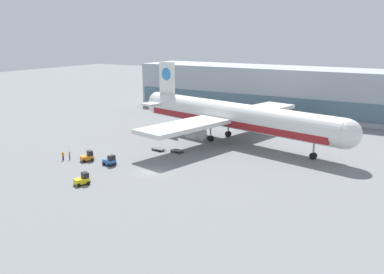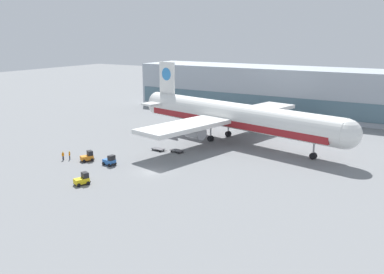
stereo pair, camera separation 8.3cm
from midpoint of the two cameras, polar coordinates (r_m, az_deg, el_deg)
name	(u,v)px [view 2 (the right image)]	position (r m, az deg, el deg)	size (l,w,h in m)	color
ground_plane	(152,172)	(76.71, -5.27, -4.67)	(400.00, 400.00, 0.00)	slate
terminal_building	(277,90)	(135.01, 11.29, 6.16)	(90.00, 18.20, 14.00)	#9EA8B2
airplane_main	(231,116)	(96.84, 5.30, 2.77)	(57.33, 48.60, 17.00)	white
baggage_tug_foreground	(88,157)	(84.98, -13.71, -2.56)	(2.46, 2.81, 2.00)	orange
baggage_tug_mid	(82,179)	(72.24, -14.36, -5.51)	(2.34, 2.78, 2.00)	yellow
baggage_tug_far	(110,161)	(81.41, -10.87, -3.13)	(2.58, 1.84, 2.00)	#2D66B7
baggage_dolly_lead	(158,149)	(90.24, -4.49, -1.58)	(3.77, 1.83, 0.48)	#56565B
baggage_dolly_second	(177,150)	(88.74, -1.97, -1.81)	(3.77, 1.83, 0.48)	#56565B
ground_crew_near	(63,155)	(86.81, -16.80, -2.32)	(0.23, 0.57, 1.74)	black
ground_crew_far	(70,155)	(86.80, -15.99, -2.27)	(0.37, 0.50, 1.72)	black
traffic_cone_near	(86,176)	(75.42, -13.94, -5.05)	(0.40, 0.40, 0.79)	black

